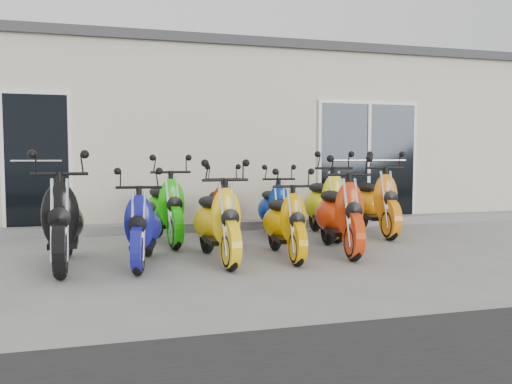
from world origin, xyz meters
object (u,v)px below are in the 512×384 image
scooter_front_orange_b (285,213)px  scooter_back_blue (274,201)px  scooter_front_black (63,209)px  scooter_back_green (165,199)px  scooter_front_orange_a (217,210)px  scooter_back_red (220,202)px  scooter_front_red (339,204)px  scooter_front_blue (143,216)px  scooter_back_extra (374,193)px  scooter_back_yellow (325,194)px

scooter_front_orange_b → scooter_back_blue: 1.58m
scooter_front_black → scooter_back_green: scooter_front_black is taller
scooter_front_orange_a → scooter_front_orange_b: scooter_front_orange_a is taller
scooter_back_red → scooter_front_orange_a: bearing=-98.5°
scooter_back_green → scooter_back_red: 0.84m
scooter_front_red → scooter_front_blue: bearing=-169.4°
scooter_front_black → scooter_front_red: (3.41, 0.04, -0.02)m
scooter_back_red → scooter_back_blue: bearing=3.8°
scooter_front_orange_b → scooter_back_red: 1.63m
scooter_front_blue → scooter_front_red: size_ratio=0.89×
scooter_front_black → scooter_front_red: bearing=-2.5°
scooter_front_blue → scooter_back_red: (1.19, 1.53, 0.01)m
scooter_back_blue → scooter_back_extra: 1.67m
scooter_front_red → scooter_front_orange_b: bearing=-161.8°
scooter_front_black → scooter_back_red: 2.52m
scooter_back_red → scooter_back_extra: bearing=0.4°
scooter_front_blue → scooter_front_red: bearing=11.4°
scooter_back_green → scooter_back_yellow: size_ratio=0.96×
scooter_front_orange_a → scooter_front_orange_b: bearing=-4.2°
scooter_front_red → scooter_back_red: 1.93m
scooter_back_yellow → scooter_front_orange_b: bearing=-123.0°
scooter_front_black → scooter_front_orange_a: bearing=-7.0°
scooter_front_blue → scooter_back_green: (0.36, 1.44, 0.08)m
scooter_back_yellow → scooter_front_blue: bearing=-148.2°
scooter_front_black → scooter_front_orange_b: bearing=-5.7°
scooter_front_blue → scooter_back_red: size_ratio=0.99×
scooter_front_orange_a → scooter_back_yellow: 2.45m
scooter_front_orange_b → scooter_back_blue: (0.32, 1.55, 0.01)m
scooter_front_red → scooter_front_black: bearing=-171.9°
scooter_back_extra → scooter_front_red: bearing=-127.3°
scooter_front_black → scooter_front_red: size_ratio=1.04×
scooter_front_black → scooter_back_blue: scooter_front_black is taller
scooter_front_orange_b → scooter_front_red: 0.82m
scooter_front_orange_b → scooter_front_black: bearing=179.7°
scooter_back_blue → scooter_back_red: bearing=-174.7°
scooter_front_blue → scooter_front_black: bearing=-178.1°
scooter_front_red → scooter_back_extra: scooter_back_extra is taller
scooter_front_blue → scooter_back_red: scooter_back_red is taller
scooter_front_orange_a → scooter_back_red: (0.32, 1.55, -0.04)m
scooter_front_blue → scooter_back_extra: scooter_back_extra is taller
scooter_front_orange_b → scooter_front_red: (0.80, 0.15, 0.08)m
scooter_back_blue → scooter_back_extra: (1.66, -0.14, 0.10)m
scooter_front_black → scooter_back_blue: 3.27m
scooter_back_red → scooter_back_yellow: 1.68m
scooter_front_red → scooter_back_extra: bearing=54.4°
scooter_front_red → scooter_back_green: 2.53m
scooter_front_blue → scooter_back_extra: (3.71, 1.40, 0.10)m
scooter_back_yellow → scooter_front_red: bearing=-98.9°
scooter_back_yellow → scooter_front_black: bearing=-155.1°
scooter_back_green → scooter_front_orange_a: bearing=-79.1°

